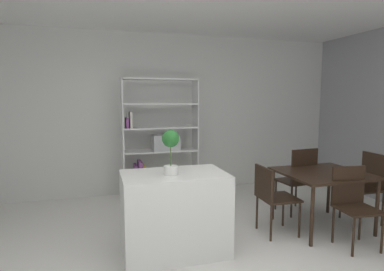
# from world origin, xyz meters

# --- Properties ---
(back_partition) EXTENTS (6.97, 0.06, 2.81)m
(back_partition) POSITION_xyz_m (0.00, 2.93, 1.40)
(back_partition) COLOR silver
(back_partition) RESTS_ON ground_plane
(kitchen_island) EXTENTS (1.11, 0.70, 0.88)m
(kitchen_island) POSITION_xyz_m (-0.22, 0.57, 0.44)
(kitchen_island) COLOR white
(kitchen_island) RESTS_ON ground_plane
(potted_plant_on_island) EXTENTS (0.18, 0.18, 0.47)m
(potted_plant_on_island) POSITION_xyz_m (-0.27, 0.52, 1.18)
(potted_plant_on_island) COLOR white
(potted_plant_on_island) RESTS_ON kitchen_island
(open_bookshelf) EXTENTS (1.25, 0.37, 2.00)m
(open_bookshelf) POSITION_xyz_m (-0.01, 2.53, 0.97)
(open_bookshelf) COLOR white
(open_bookshelf) RESTS_ON ground_plane
(dining_table) EXTENTS (1.05, 0.97, 0.74)m
(dining_table) POSITION_xyz_m (1.77, 0.68, 0.67)
(dining_table) COLOR black
(dining_table) RESTS_ON ground_plane
(dining_chair_far) EXTENTS (0.48, 0.46, 0.97)m
(dining_chair_far) POSITION_xyz_m (1.78, 1.19, 0.57)
(dining_chair_far) COLOR black
(dining_chair_far) RESTS_ON ground_plane
(dining_chair_island_side) EXTENTS (0.45, 0.45, 0.85)m
(dining_chair_island_side) POSITION_xyz_m (1.04, 0.69, 0.52)
(dining_chair_island_side) COLOR black
(dining_chair_island_side) RESTS_ON ground_plane
(dining_chair_window_side) EXTENTS (0.42, 0.46, 0.94)m
(dining_chair_window_side) POSITION_xyz_m (2.51, 0.68, 0.56)
(dining_chair_window_side) COLOR black
(dining_chair_window_side) RESTS_ON ground_plane
(dining_chair_near) EXTENTS (0.45, 0.44, 0.90)m
(dining_chair_near) POSITION_xyz_m (1.78, 0.17, 0.53)
(dining_chair_near) COLOR black
(dining_chair_near) RESTS_ON ground_plane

